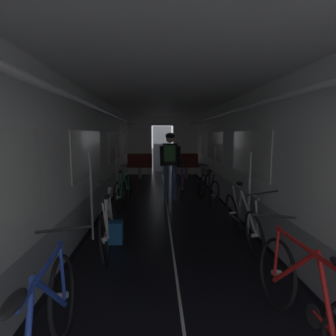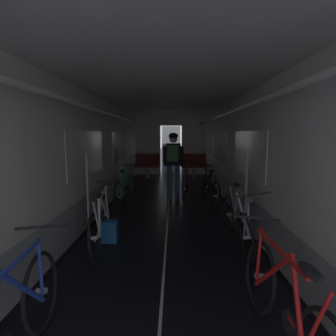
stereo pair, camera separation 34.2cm
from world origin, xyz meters
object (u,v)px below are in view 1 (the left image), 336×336
(bench_seat_far_left, at_px, (140,164))
(bicycle_green, at_px, (123,190))
(bench_seat_far_right, at_px, (186,163))
(bicycle_red, at_px, (309,301))
(bicycle_black, at_px, (208,189))
(person_cyclist_aisle, at_px, (170,159))
(bicycle_silver, at_px, (242,220))
(bicycle_blue, at_px, (41,336))
(bicycle_white, at_px, (107,223))
(bicycle_purple_in_aisle, at_px, (182,183))
(backpack_on_floor, at_px, (114,232))

(bench_seat_far_left, relative_size, bicycle_green, 0.58)
(bench_seat_far_right, distance_m, bicycle_red, 8.22)
(bicycle_black, xyz_separation_m, person_cyclist_aisle, (-0.89, 0.46, 0.69))
(bicycle_black, bearing_deg, bench_seat_far_left, 116.08)
(bench_seat_far_left, distance_m, bicycle_silver, 6.54)
(bicycle_blue, relative_size, person_cyclist_aisle, 0.98)
(bicycle_white, relative_size, bicycle_silver, 1.00)
(bicycle_blue, distance_m, bicycle_purple_in_aisle, 5.54)
(bicycle_blue, xyz_separation_m, person_cyclist_aisle, (1.09, 5.09, 0.69))
(bench_seat_far_right, distance_m, bicycle_white, 6.58)
(bench_seat_far_right, height_order, person_cyclist_aisle, person_cyclist_aisle)
(bicycle_white, distance_m, bicycle_green, 2.32)
(bicycle_purple_in_aisle, bearing_deg, backpack_on_floor, -114.27)
(bicycle_red, xyz_separation_m, backpack_on_floor, (-1.87, 2.09, -0.21))
(bicycle_red, distance_m, person_cyclist_aisle, 4.92)
(bicycle_blue, relative_size, bicycle_silver, 1.00)
(bench_seat_far_right, xyz_separation_m, bicycle_blue, (-1.88, -8.51, -0.18))
(bench_seat_far_left, bearing_deg, bicycle_purple_in_aisle, -66.99)
(bench_seat_far_right, distance_m, bicycle_black, 3.89)
(bicycle_purple_in_aisle, relative_size, backpack_on_floor, 4.95)
(person_cyclist_aisle, bearing_deg, bench_seat_far_left, 106.43)
(bicycle_red, xyz_separation_m, bicycle_green, (-1.99, 4.23, 0.00))
(bicycle_green, distance_m, backpack_on_floor, 2.15)
(bicycle_red, distance_m, bicycle_silver, 2.00)
(bench_seat_far_right, height_order, bicycle_red, bench_seat_far_right)
(bench_seat_far_left, height_order, bicycle_blue, bench_seat_far_left)
(bicycle_white, bearing_deg, bicycle_red, -44.49)
(bench_seat_far_left, height_order, bench_seat_far_right, same)
(bicycle_green, height_order, person_cyclist_aisle, person_cyclist_aisle)
(bicycle_silver, relative_size, person_cyclist_aisle, 0.98)
(bench_seat_far_right, relative_size, bicycle_blue, 0.58)
(bicycle_red, bearing_deg, backpack_on_floor, 131.77)
(person_cyclist_aisle, bearing_deg, bicycle_black, -27.43)
(backpack_on_floor, bearing_deg, bicycle_red, -48.23)
(bicycle_white, distance_m, backpack_on_floor, 0.29)
(bicycle_blue, relative_size, bicycle_purple_in_aisle, 1.00)
(bench_seat_far_left, xyz_separation_m, bicycle_green, (-0.12, -3.99, -0.18))
(bench_seat_far_right, distance_m, bicycle_green, 4.43)
(bench_seat_far_left, xyz_separation_m, bicycle_red, (1.87, -8.22, -0.19))
(bench_seat_far_right, xyz_separation_m, person_cyclist_aisle, (-0.79, -3.42, 0.50))
(bicycle_white, bearing_deg, bicycle_black, 50.92)
(bicycle_purple_in_aisle, distance_m, backpack_on_floor, 3.26)
(bench_seat_far_left, relative_size, person_cyclist_aisle, 0.57)
(bicycle_white, relative_size, bicycle_black, 1.00)
(bicycle_white, bearing_deg, person_cyclist_aisle, 69.55)
(bicycle_white, height_order, bicycle_blue, bicycle_white)
(person_cyclist_aisle, relative_size, backpack_on_floor, 5.09)
(bicycle_white, bearing_deg, bench_seat_far_right, 73.50)
(bicycle_green, relative_size, bicycle_silver, 1.00)
(bench_seat_far_left, xyz_separation_m, bench_seat_far_right, (1.80, 0.00, 0.00))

